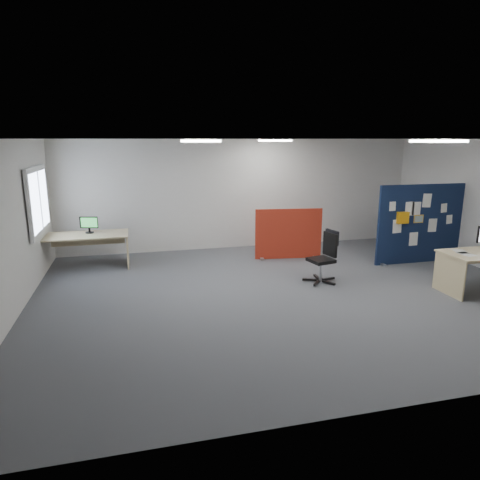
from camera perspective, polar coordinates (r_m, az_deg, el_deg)
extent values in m
plane|color=#4E5055|center=(7.84, 6.66, -6.92)|extent=(9.00, 9.00, 0.00)
cube|color=white|center=(7.37, 7.23, 13.20)|extent=(9.00, 7.00, 0.02)
cube|color=silver|center=(10.79, 0.30, 6.10)|extent=(9.00, 0.02, 2.70)
cube|color=silver|center=(4.49, 23.00, -5.25)|extent=(9.00, 0.02, 2.70)
cube|color=silver|center=(7.25, -28.55, 0.94)|extent=(0.02, 7.00, 2.70)
cube|color=white|center=(9.13, -25.31, 4.79)|extent=(0.06, 1.70, 1.30)
cube|color=white|center=(9.12, -25.19, 4.80)|extent=(0.02, 1.50, 1.10)
cube|color=white|center=(7.49, 24.89, 11.88)|extent=(0.60, 0.60, 0.04)
cube|color=white|center=(7.46, -5.32, 13.02)|extent=(0.60, 0.60, 0.04)
cube|color=white|center=(9.89, 4.67, 13.08)|extent=(0.60, 0.60, 0.04)
cube|color=#0F1937|center=(10.26, 22.97, 1.99)|extent=(2.12, 0.06, 1.75)
cube|color=#A4A4A9|center=(9.94, 18.30, -3.04)|extent=(0.08, 0.30, 0.04)
cube|color=#A4A4A9|center=(11.00, 26.38, -2.22)|extent=(0.08, 0.30, 0.04)
cube|color=white|center=(9.72, 19.67, 4.25)|extent=(0.15, 0.01, 0.20)
cube|color=white|center=(9.97, 21.68, 3.90)|extent=(0.21, 0.01, 0.30)
cube|color=white|center=(10.19, 23.66, 4.85)|extent=(0.21, 0.01, 0.30)
cube|color=white|center=(10.50, 25.55, 3.87)|extent=(0.15, 0.01, 0.20)
cube|color=white|center=(9.88, 20.22, 1.73)|extent=(0.21, 0.01, 0.30)
cube|color=white|center=(10.41, 24.28, 1.80)|extent=(0.21, 0.01, 0.30)
cube|color=white|center=(10.65, 26.13, 2.49)|extent=(0.15, 0.01, 0.20)
cube|color=white|center=(10.19, 22.12, 0.13)|extent=(0.21, 0.01, 0.30)
cube|color=white|center=(10.07, 22.46, 3.88)|extent=(0.21, 0.01, 0.30)
cube|color=gold|center=(10.15, 22.70, 2.62)|extent=(0.24, 0.01, 0.18)
cube|color=orange|center=(9.86, 20.89, 2.80)|extent=(0.25, 0.10, 0.25)
cube|color=#CDBA83|center=(8.43, 26.08, -4.29)|extent=(0.03, 0.76, 0.70)
cube|color=#CDBA83|center=(9.24, 28.98, -1.86)|extent=(1.67, 0.02, 0.30)
cube|color=maroon|center=(9.89, 6.49, 0.82)|extent=(1.54, 0.26, 1.16)
cube|color=#A4A4A9|center=(9.83, 3.00, -2.55)|extent=(0.08, 0.30, 0.04)
cube|color=#A4A4A9|center=(10.25, 9.67, -2.06)|extent=(0.08, 0.30, 0.04)
cube|color=#CDBA83|center=(9.65, -19.84, 0.62)|extent=(1.73, 0.87, 0.03)
cube|color=#CDBA83|center=(9.85, -24.52, -1.73)|extent=(0.03, 0.80, 0.70)
cube|color=#CDBA83|center=(9.68, -14.75, -1.21)|extent=(0.03, 0.80, 0.70)
cube|color=#CDBA83|center=(10.08, -19.56, 0.19)|extent=(1.56, 0.02, 0.30)
cylinder|color=black|center=(9.77, -19.41, 0.96)|extent=(0.18, 0.18, 0.02)
cube|color=black|center=(9.76, -19.44, 1.27)|extent=(0.04, 0.03, 0.09)
cube|color=black|center=(9.73, -19.51, 2.23)|extent=(0.38, 0.13, 0.25)
cube|color=#2C863D|center=(9.71, -19.52, 2.21)|extent=(0.34, 0.09, 0.21)
cube|color=black|center=(8.57, 11.71, -5.08)|extent=(0.28, 0.10, 0.04)
cube|color=black|center=(8.64, 10.20, -4.88)|extent=(0.07, 0.28, 0.04)
cube|color=black|center=(8.45, 9.25, -5.24)|extent=(0.27, 0.15, 0.04)
cube|color=black|center=(8.27, 10.20, -5.70)|extent=(0.22, 0.24, 0.04)
cube|color=black|center=(8.35, 11.75, -5.59)|extent=(0.18, 0.26, 0.04)
cylinder|color=#A4A4A9|center=(8.40, 10.68, -4.05)|extent=(0.05, 0.05, 0.38)
cube|color=black|center=(8.34, 10.74, -2.67)|extent=(0.50, 0.50, 0.06)
cube|color=black|center=(8.38, 11.93, -0.57)|extent=(0.13, 0.39, 0.46)
cube|color=black|center=(8.38, 12.17, 0.37)|extent=(0.13, 0.35, 0.27)
cube|color=white|center=(8.49, 27.97, -1.69)|extent=(0.24, 0.32, 0.00)
cube|color=white|center=(8.66, 27.30, -1.35)|extent=(0.29, 0.35, 0.00)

